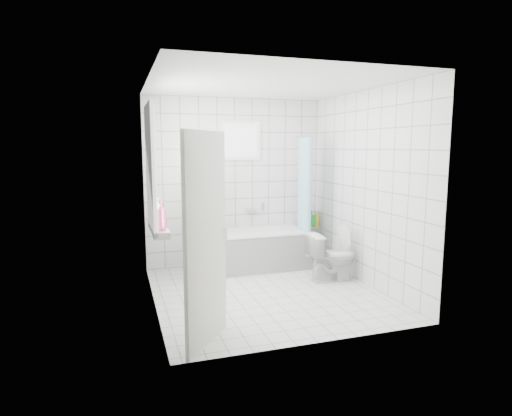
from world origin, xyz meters
name	(u,v)px	position (x,y,z in m)	size (l,w,h in m)	color
ground	(267,292)	(0.00, 0.00, 0.00)	(3.00, 3.00, 0.00)	white
ceiling	(267,84)	(0.00, 0.00, 2.60)	(3.00, 3.00, 0.00)	white
wall_back	(235,182)	(0.00, 1.50, 1.30)	(2.80, 0.02, 2.60)	white
wall_front	(322,208)	(0.00, -1.50, 1.30)	(2.80, 0.02, 2.60)	white
wall_left	(151,196)	(-1.40, 0.00, 1.30)	(0.02, 3.00, 2.60)	white
wall_right	(365,188)	(1.40, 0.00, 1.30)	(0.02, 3.00, 2.60)	white
window_left	(152,168)	(-1.35, 0.30, 1.60)	(0.01, 0.90, 1.40)	white
window_back	(242,141)	(0.10, 1.46, 1.95)	(0.50, 0.01, 0.50)	white
window_sill	(158,228)	(-1.31, 0.30, 0.86)	(0.18, 1.02, 0.08)	white
door	(206,240)	(-1.01, -1.16, 1.00)	(0.04, 0.80, 2.00)	silver
bathtub	(252,250)	(0.16, 1.13, 0.29)	(1.69, 0.77, 0.58)	white
partition_wall	(193,224)	(-0.75, 1.07, 0.75)	(0.15, 0.85, 1.50)	white
tiled_ledge	(312,242)	(1.29, 1.38, 0.28)	(0.40, 0.24, 0.55)	white
toilet	(332,257)	(1.03, 0.19, 0.34)	(0.38, 0.66, 0.68)	white
curtain_rod	(302,137)	(0.95, 1.10, 2.00)	(0.02, 0.02, 0.80)	silver
shower_curtain	(304,197)	(0.95, 0.97, 1.10)	(0.14, 0.48, 1.78)	#42ACC3
tub_faucet	(252,210)	(0.26, 1.46, 0.85)	(0.18, 0.06, 0.06)	silver
sill_bottles	(159,214)	(-1.30, 0.18, 1.05)	(0.17, 0.69, 0.33)	#36B2F5
ledge_bottles	(313,220)	(1.28, 1.35, 0.66)	(0.19, 0.18, 0.24)	yellow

